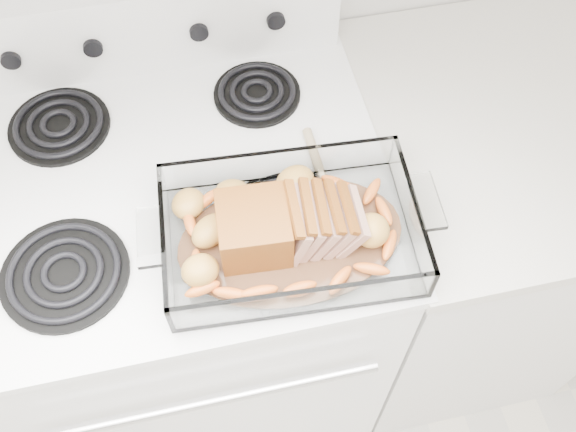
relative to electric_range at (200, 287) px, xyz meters
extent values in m
cube|color=white|center=(0.00, 0.00, -0.02)|extent=(0.76, 0.65, 0.92)
cube|color=black|center=(0.00, -0.32, -0.03)|extent=(0.65, 0.02, 0.55)
cylinder|color=silver|center=(0.00, -0.36, 0.26)|extent=(0.61, 0.02, 0.02)
cube|color=white|center=(0.00, 0.00, 0.44)|extent=(0.78, 0.67, 0.02)
cube|color=white|center=(0.00, 0.29, 0.54)|extent=(0.76, 0.06, 0.18)
cylinder|color=black|center=(-0.19, -0.16, 0.46)|extent=(0.21, 0.21, 0.01)
cylinder|color=black|center=(0.19, -0.16, 0.46)|extent=(0.25, 0.25, 0.01)
cylinder|color=black|center=(-0.19, 0.16, 0.46)|extent=(0.19, 0.19, 0.01)
cylinder|color=black|center=(0.19, 0.16, 0.46)|extent=(0.17, 0.17, 0.01)
cylinder|color=black|center=(-0.25, 0.26, 0.54)|extent=(0.04, 0.02, 0.04)
cylinder|color=black|center=(-0.10, 0.26, 0.54)|extent=(0.04, 0.02, 0.04)
cylinder|color=black|center=(0.10, 0.26, 0.54)|extent=(0.04, 0.02, 0.04)
cylinder|color=black|center=(0.25, 0.26, 0.54)|extent=(0.04, 0.02, 0.04)
cube|color=white|center=(0.66, 0.00, -0.03)|extent=(0.55, 0.65, 0.90)
cube|color=silver|center=(0.66, 0.00, 0.43)|extent=(0.58, 0.68, 0.03)
cube|color=white|center=(0.18, -0.18, 0.47)|extent=(0.41, 0.27, 0.01)
cube|color=white|center=(0.18, -0.31, 0.51)|extent=(0.41, 0.01, 0.07)
cube|color=white|center=(0.18, -0.05, 0.51)|extent=(0.41, 0.01, 0.07)
cube|color=white|center=(-0.02, -0.18, 0.51)|extent=(0.01, 0.27, 0.07)
cube|color=white|center=(0.38, -0.18, 0.51)|extent=(0.01, 0.27, 0.07)
cylinder|color=#50321F|center=(0.18, -0.18, 0.47)|extent=(0.24, 0.24, 0.00)
cube|color=brown|center=(0.12, -0.18, 0.52)|extent=(0.11, 0.11, 0.09)
cube|color=tan|center=(0.19, -0.18, 0.51)|extent=(0.04, 0.11, 0.09)
cube|color=tan|center=(0.21, -0.18, 0.51)|extent=(0.04, 0.11, 0.08)
cube|color=tan|center=(0.23, -0.18, 0.51)|extent=(0.05, 0.10, 0.08)
cube|color=tan|center=(0.25, -0.18, 0.51)|extent=(0.05, 0.10, 0.07)
cube|color=tan|center=(0.27, -0.18, 0.51)|extent=(0.05, 0.10, 0.07)
ellipsoid|color=orange|center=(0.04, -0.26, 0.48)|extent=(0.06, 0.02, 0.02)
ellipsoid|color=orange|center=(0.30, -0.26, 0.48)|extent=(0.06, 0.02, 0.02)
ellipsoid|color=orange|center=(0.34, -0.16, 0.48)|extent=(0.06, 0.02, 0.02)
ellipsoid|color=orange|center=(0.02, -0.14, 0.48)|extent=(0.06, 0.02, 0.02)
ellipsoid|color=#C99346|center=(0.02, -0.10, 0.49)|extent=(0.06, 0.05, 0.05)
ellipsoid|color=#C99346|center=(0.20, -0.09, 0.49)|extent=(0.06, 0.05, 0.05)
ellipsoid|color=#C99346|center=(0.31, -0.20, 0.49)|extent=(0.06, 0.05, 0.05)
cylinder|color=#C0AA8F|center=(0.26, -0.06, 0.46)|extent=(0.02, 0.21, 0.02)
ellipsoid|color=#C0AA8F|center=(0.28, -0.19, 0.46)|extent=(0.06, 0.07, 0.02)
camera|label=1|loc=(0.06, -0.70, 1.39)|focal=40.00mm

